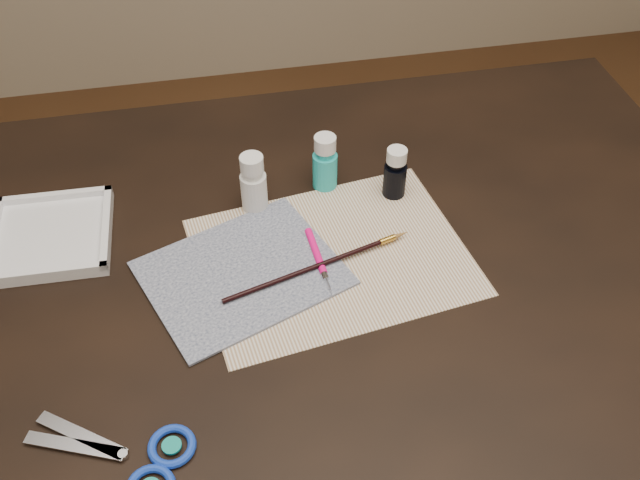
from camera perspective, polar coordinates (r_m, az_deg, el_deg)
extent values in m
cube|color=black|center=(1.32, 0.00, -13.13)|extent=(1.30, 0.90, 0.75)
cube|color=silver|center=(1.03, 1.00, -1.32)|extent=(0.42, 0.34, 0.00)
cube|color=#141E40|center=(1.01, -6.24, -2.64)|extent=(0.32, 0.29, 0.00)
cylinder|color=white|center=(1.08, -5.35, 4.57)|extent=(0.04, 0.04, 0.10)
cylinder|color=#22BCBF|center=(1.12, 0.40, 6.26)|extent=(0.05, 0.05, 0.10)
cylinder|color=black|center=(1.11, 6.04, 5.39)|extent=(0.04, 0.04, 0.09)
cube|color=white|center=(1.12, -20.77, 0.38)|extent=(0.18, 0.18, 0.02)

